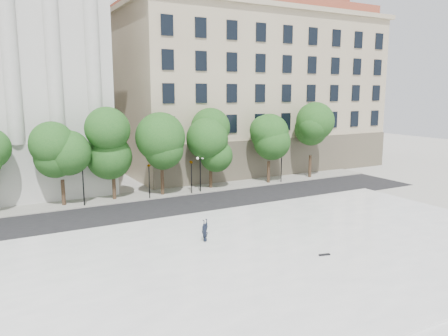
{
  "coord_description": "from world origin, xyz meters",
  "views": [
    {
      "loc": [
        -13.96,
        -19.49,
        10.87
      ],
      "look_at": [
        2.21,
        10.0,
        4.99
      ],
      "focal_mm": 35.0,
      "sensor_mm": 36.0,
      "label": 1
    }
  ],
  "objects": [
    {
      "name": "ground",
      "position": [
        0.0,
        0.0,
        0.0
      ],
      "size": [
        160.0,
        160.0,
        0.0
      ],
      "primitive_type": "plane",
      "color": "#B4B2AA",
      "rests_on": "ground"
    },
    {
      "name": "plaza",
      "position": [
        0.0,
        3.0,
        0.23
      ],
      "size": [
        44.0,
        22.0,
        0.45
      ],
      "primitive_type": "cube",
      "color": "white",
      "rests_on": "ground"
    },
    {
      "name": "street",
      "position": [
        0.0,
        18.0,
        0.01
      ],
      "size": [
        60.0,
        8.0,
        0.02
      ],
      "primitive_type": "cube",
      "color": "black",
      "rests_on": "ground"
    },
    {
      "name": "far_sidewalk",
      "position": [
        0.0,
        24.0,
        0.06
      ],
      "size": [
        60.0,
        4.0,
        0.12
      ],
      "primitive_type": "cube",
      "color": "#ABA89E",
      "rests_on": "ground"
    },
    {
      "name": "building_east",
      "position": [
        20.0,
        38.91,
        11.14
      ],
      "size": [
        36.0,
        26.15,
        23.0
      ],
      "color": "#BEB091",
      "rests_on": "ground"
    },
    {
      "name": "traffic_light_west",
      "position": [
        0.27,
        22.3,
        3.65
      ],
      "size": [
        0.93,
        1.65,
        4.16
      ],
      "color": "black",
      "rests_on": "ground"
    },
    {
      "name": "traffic_light_east",
      "position": [
        4.99,
        22.3,
        3.62
      ],
      "size": [
        0.47,
        1.59,
        4.13
      ],
      "color": "black",
      "rests_on": "ground"
    },
    {
      "name": "person_lying",
      "position": [
        -0.97,
        6.99,
        0.67
      ],
      "size": [
        1.07,
        1.7,
        0.44
      ],
      "primitive_type": "imported",
      "rotation": [
        -1.54,
        0.0,
        0.33
      ],
      "color": "black",
      "rests_on": "plaza"
    },
    {
      "name": "skateboard",
      "position": [
        4.63,
        0.89,
        0.49
      ],
      "size": [
        0.79,
        0.37,
        0.08
      ],
      "primitive_type": "cube",
      "rotation": [
        0.0,
        0.0,
        -0.24
      ],
      "color": "black",
      "rests_on": "plaza"
    },
    {
      "name": "street_trees",
      "position": [
        0.8,
        23.52,
        5.11
      ],
      "size": [
        47.38,
        4.95,
        7.84
      ],
      "color": "#382619",
      "rests_on": "ground"
    },
    {
      "name": "lamp_posts",
      "position": [
        -0.41,
        22.6,
        2.85
      ],
      "size": [
        35.64,
        0.28,
        4.3
      ],
      "color": "black",
      "rests_on": "ground"
    }
  ]
}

